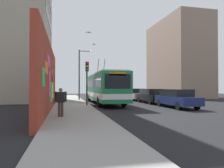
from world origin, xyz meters
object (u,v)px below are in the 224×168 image
at_px(parked_car_black, 151,96).
at_px(street_lamp, 81,71).
at_px(pedestrian_near_wall, 61,100).
at_px(city_bus, 104,87).
at_px(parked_car_navy, 177,98).
at_px(traffic_light, 87,76).
at_px(parked_car_silver, 135,94).
at_px(parked_car_red, 122,93).

bearing_deg(parked_car_black, street_lamp, 50.49).
relative_size(pedestrian_near_wall, street_lamp, 0.24).
relative_size(parked_car_black, pedestrian_near_wall, 3.06).
distance_m(city_bus, parked_car_navy, 7.89).
relative_size(parked_car_navy, pedestrian_near_wall, 3.16).
height_order(pedestrian_near_wall, traffic_light, traffic_light).
relative_size(parked_car_black, street_lamp, 0.74).
height_order(parked_car_silver, street_lamp, street_lamp).
distance_m(parked_car_red, traffic_light, 16.53).
distance_m(parked_car_black, traffic_light, 8.11).
bearing_deg(street_lamp, traffic_light, 179.36).
height_order(traffic_light, street_lamp, street_lamp).
bearing_deg(parked_car_red, parked_car_silver, -180.00).
bearing_deg(street_lamp, city_bus, -159.17).
distance_m(parked_car_navy, parked_car_red, 17.10).
height_order(city_bus, parked_car_navy, city_bus).
distance_m(parked_car_silver, pedestrian_near_wall, 17.72).
xyz_separation_m(city_bus, pedestrian_near_wall, (-10.16, 4.28, -0.72)).
height_order(parked_car_black, parked_car_silver, same).
distance_m(city_bus, traffic_light, 4.17).
bearing_deg(street_lamp, parked_car_silver, -94.60).
bearing_deg(city_bus, traffic_light, 147.88).
relative_size(parked_car_navy, parked_car_red, 1.20).
bearing_deg(parked_car_red, traffic_light, 153.39).
xyz_separation_m(parked_car_navy, parked_car_silver, (10.66, 0.00, 0.00)).
relative_size(pedestrian_near_wall, traffic_light, 0.40).
bearing_deg(street_lamp, parked_car_navy, -147.19).
bearing_deg(parked_car_red, parked_car_black, -180.00).
height_order(parked_car_black, street_lamp, street_lamp).
bearing_deg(traffic_light, parked_car_red, -26.61).
distance_m(city_bus, street_lamp, 6.14).
bearing_deg(pedestrian_near_wall, parked_car_red, -23.89).
relative_size(traffic_light, street_lamp, 0.60).
height_order(city_bus, parked_car_black, city_bus).
distance_m(parked_car_silver, parked_car_red, 6.44).
distance_m(pedestrian_near_wall, traffic_light, 7.27).
relative_size(city_bus, traffic_light, 3.14).
bearing_deg(traffic_light, city_bus, -32.12).
distance_m(parked_car_navy, street_lamp, 13.72).
relative_size(parked_car_silver, traffic_light, 1.24).
relative_size(parked_car_navy, parked_car_silver, 1.02).
bearing_deg(pedestrian_near_wall, parked_car_navy, -65.57).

